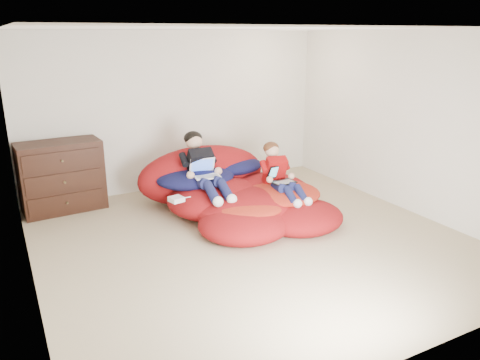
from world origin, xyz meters
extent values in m
cube|color=tan|center=(0.00, 0.00, -0.12)|extent=(5.10, 5.10, 0.25)
cube|color=silver|center=(0.00, 2.51, 1.25)|extent=(5.10, 0.02, 2.50)
cube|color=silver|center=(0.00, -2.51, 1.25)|extent=(5.10, 0.02, 2.50)
cube|color=silver|center=(-2.51, 0.00, 1.25)|extent=(0.02, 5.10, 2.50)
cube|color=silver|center=(2.51, 0.00, 1.25)|extent=(0.02, 5.10, 2.50)
cube|color=silver|center=(0.00, 0.00, 2.51)|extent=(5.10, 5.10, 0.02)
cube|color=black|center=(-1.90, 2.21, 0.50)|extent=(1.16, 0.64, 1.01)
cube|color=black|center=(-1.90, 1.92, 0.20)|extent=(1.01, 0.09, 0.24)
cylinder|color=#4C3F26|center=(-1.90, 1.90, 0.20)|extent=(0.03, 0.06, 0.03)
cube|color=black|center=(-1.90, 1.92, 0.50)|extent=(1.01, 0.09, 0.24)
cylinder|color=#4C3F26|center=(-1.90, 1.90, 0.50)|extent=(0.03, 0.06, 0.03)
cube|color=black|center=(-1.90, 1.92, 0.81)|extent=(1.01, 0.09, 0.24)
cylinder|color=#4C3F26|center=(-1.90, 1.90, 0.81)|extent=(0.03, 0.06, 0.03)
ellipsoid|color=maroon|center=(0.01, 1.05, 0.22)|extent=(1.44, 1.30, 0.52)
ellipsoid|color=maroon|center=(0.80, 1.00, 0.20)|extent=(1.34, 1.30, 0.48)
ellipsoid|color=maroon|center=(0.30, 0.55, 0.18)|extent=(1.57, 1.25, 0.50)
ellipsoid|color=maroon|center=(0.01, 0.22, 0.14)|extent=(1.21, 1.11, 0.40)
ellipsoid|color=maroon|center=(0.77, 0.10, 0.13)|extent=(1.18, 1.07, 0.39)
ellipsoid|color=maroon|center=(0.04, 1.64, 0.40)|extent=(2.01, 0.89, 0.89)
ellipsoid|color=#121442|center=(-0.19, 1.36, 0.48)|extent=(1.16, 0.95, 0.29)
ellipsoid|color=#121442|center=(0.48, 1.48, 0.52)|extent=(0.95, 0.67, 0.23)
ellipsoid|color=red|center=(0.76, 0.53, 0.34)|extent=(1.07, 1.07, 0.19)
ellipsoid|color=red|center=(0.16, 0.35, 0.30)|extent=(0.92, 0.82, 0.16)
ellipsoid|color=silver|center=(-0.30, 1.83, 0.62)|extent=(0.40, 0.26, 0.26)
cube|color=black|center=(-0.17, 1.29, 0.69)|extent=(0.36, 0.44, 0.51)
sphere|color=tan|center=(-0.17, 1.43, 0.99)|extent=(0.24, 0.24, 0.24)
ellipsoid|color=black|center=(-0.17, 1.46, 1.03)|extent=(0.27, 0.25, 0.20)
cylinder|color=#161A45|center=(-0.26, 0.96, 0.51)|extent=(0.18, 0.39, 0.21)
cylinder|color=#161A45|center=(-0.26, 0.62, 0.48)|extent=(0.15, 0.38, 0.25)
sphere|color=white|center=(-0.26, 0.43, 0.41)|extent=(0.14, 0.14, 0.14)
cylinder|color=#161A45|center=(-0.07, 0.96, 0.51)|extent=(0.18, 0.39, 0.21)
cylinder|color=#161A45|center=(-0.07, 0.62, 0.48)|extent=(0.15, 0.38, 0.25)
sphere|color=white|center=(-0.07, 0.43, 0.41)|extent=(0.14, 0.14, 0.14)
cube|color=#A80E0F|center=(0.75, 0.71, 0.61)|extent=(0.34, 0.36, 0.44)
sphere|color=tan|center=(0.75, 0.80, 0.88)|extent=(0.20, 0.20, 0.20)
ellipsoid|color=#4A2813|center=(0.75, 0.82, 0.92)|extent=(0.22, 0.21, 0.17)
cylinder|color=#161A45|center=(0.67, 0.47, 0.45)|extent=(0.19, 0.34, 0.18)
cylinder|color=#161A45|center=(0.67, 0.18, 0.42)|extent=(0.16, 0.33, 0.21)
sphere|color=white|center=(0.67, 0.01, 0.36)|extent=(0.12, 0.12, 0.12)
cylinder|color=#161A45|center=(0.83, 0.47, 0.45)|extent=(0.19, 0.34, 0.18)
cylinder|color=#161A45|center=(0.83, 0.18, 0.42)|extent=(0.16, 0.33, 0.21)
sphere|color=white|center=(0.83, 0.01, 0.36)|extent=(0.12, 0.12, 0.12)
cube|color=white|center=(-0.17, 0.98, 0.58)|extent=(0.38, 0.30, 0.01)
cube|color=gray|center=(-0.17, 0.97, 0.59)|extent=(0.31, 0.18, 0.00)
cube|color=white|center=(-0.17, 1.15, 0.70)|extent=(0.36, 0.16, 0.23)
cube|color=blue|center=(-0.17, 1.14, 0.71)|extent=(0.32, 0.13, 0.18)
cube|color=black|center=(0.75, 0.48, 0.51)|extent=(0.34, 0.25, 0.01)
cube|color=gray|center=(0.75, 0.47, 0.52)|extent=(0.28, 0.15, 0.00)
cube|color=black|center=(0.75, 0.64, 0.62)|extent=(0.32, 0.13, 0.20)
cube|color=#4D9EB4|center=(0.75, 0.63, 0.62)|extent=(0.28, 0.11, 0.16)
cube|color=white|center=(-0.71, 0.75, 0.42)|extent=(0.20, 0.20, 0.06)
camera|label=1|loc=(-2.62, -4.63, 2.46)|focal=35.00mm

